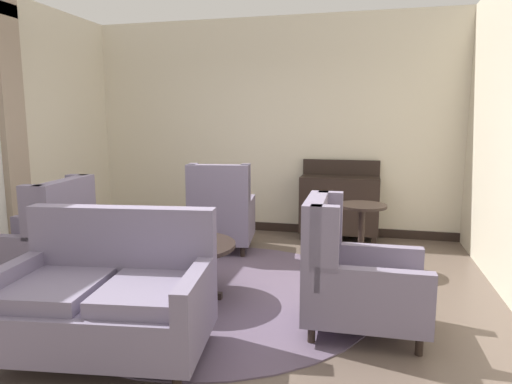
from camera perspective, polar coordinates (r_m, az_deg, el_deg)
ground at (r=4.15m, az=-6.66°, el=-13.94°), size 7.97×7.97×0.00m
wall_back at (r=6.56m, az=1.86°, el=8.20°), size 5.46×0.08×3.03m
wall_left at (r=5.97m, az=-28.62°, el=7.02°), size 0.08×3.99×3.03m
baseboard_back at (r=6.69m, az=1.70°, el=-4.39°), size 5.30×0.03×0.12m
area_rug at (r=4.41m, az=-5.28°, el=-12.41°), size 3.02×3.02×0.01m
coffee_table at (r=4.18m, az=-9.22°, el=-7.52°), size 0.96×0.96×0.51m
porcelain_vase at (r=4.11m, az=-10.02°, el=-4.67°), size 0.16×0.16×0.34m
settee at (r=3.33m, az=-18.23°, el=-12.60°), size 1.48×1.02×0.99m
armchair_near_sideboard at (r=4.75m, az=-25.46°, el=-6.16°), size 0.98×0.94×1.08m
armchair_foreground_right at (r=3.59m, az=12.09°, el=-10.45°), size 0.92×0.74×1.04m
armchair_beside_settee at (r=5.58m, az=-4.35°, el=-2.85°), size 0.83×0.87×1.10m
side_table at (r=5.08m, az=13.14°, el=-4.66°), size 0.52×0.52×0.71m
sideboard at (r=6.23m, az=10.44°, el=-1.47°), size 1.04×0.41×1.08m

